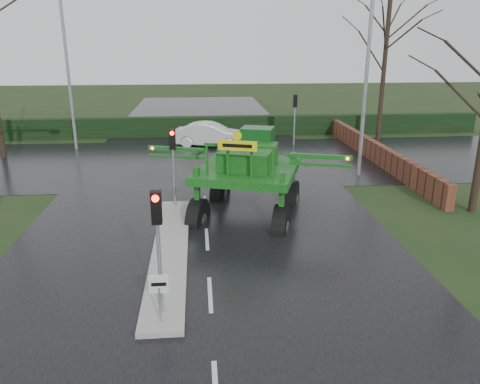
{
  "coord_description": "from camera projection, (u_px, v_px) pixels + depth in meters",
  "views": [
    {
      "loc": [
        -0.22,
        -12.03,
        7.03
      ],
      "look_at": [
        1.19,
        3.45,
        2.0
      ],
      "focal_mm": 35.0,
      "sensor_mm": 36.0,
      "label": 1
    }
  ],
  "objects": [
    {
      "name": "ground",
      "position": [
        210.0,
        295.0,
        13.58
      ],
      "size": [
        140.0,
        140.0,
        0.0
      ],
      "primitive_type": "plane",
      "color": "black",
      "rests_on": "ground"
    },
    {
      "name": "crop_sprayer",
      "position": [
        198.0,
        166.0,
        18.65
      ],
      "size": [
        8.17,
        6.28,
        4.78
      ],
      "rotation": [
        0.0,
        0.0,
        -0.32
      ],
      "color": "black",
      "rests_on": "ground"
    },
    {
      "name": "road_main",
      "position": [
        204.0,
        190.0,
        23.06
      ],
      "size": [
        14.0,
        80.0,
        0.02
      ],
      "primitive_type": "cube",
      "color": "black",
      "rests_on": "ground"
    },
    {
      "name": "keep_left_sign",
      "position": [
        159.0,
        291.0,
        11.72
      ],
      "size": [
        0.5,
        0.07,
        1.35
      ],
      "color": "gray",
      "rests_on": "ground"
    },
    {
      "name": "traffic_signal_far",
      "position": [
        295.0,
        108.0,
        32.3
      ],
      "size": [
        0.26,
        0.33,
        3.52
      ],
      "rotation": [
        0.0,
        0.0,
        3.14
      ],
      "color": "gray",
      "rests_on": "ground"
    },
    {
      "name": "traffic_signal_mid",
      "position": [
        173.0,
        151.0,
        19.77
      ],
      "size": [
        0.26,
        0.33,
        3.52
      ],
      "color": "gray",
      "rests_on": "ground"
    },
    {
      "name": "street_light_left_far",
      "position": [
        71.0,
        58.0,
        29.99
      ],
      "size": [
        3.85,
        0.3,
        10.0
      ],
      "color": "gray",
      "rests_on": "ground"
    },
    {
      "name": "hedge_row",
      "position": [
        201.0,
        126.0,
        36.09
      ],
      "size": [
        44.0,
        0.9,
        1.5
      ],
      "primitive_type": "cube",
      "color": "black",
      "rests_on": "ground"
    },
    {
      "name": "traffic_signal_near",
      "position": [
        157.0,
        227.0,
        11.72
      ],
      "size": [
        0.26,
        0.33,
        3.52
      ],
      "color": "gray",
      "rests_on": "ground"
    },
    {
      "name": "white_sedan",
      "position": [
        211.0,
        147.0,
        32.63
      ],
      "size": [
        5.28,
        2.89,
        1.65
      ],
      "primitive_type": "imported",
      "rotation": [
        0.0,
        0.0,
        1.33
      ],
      "color": "silver",
      "rests_on": "ground"
    },
    {
      "name": "road_cross",
      "position": [
        202.0,
        161.0,
        28.74
      ],
      "size": [
        80.0,
        12.0,
        0.02
      ],
      "primitive_type": "cube",
      "color": "black",
      "rests_on": "ground"
    },
    {
      "name": "street_light_right",
      "position": [
        362.0,
        62.0,
        23.81
      ],
      "size": [
        3.85,
        0.3,
        10.0
      ],
      "color": "gray",
      "rests_on": "ground"
    },
    {
      "name": "median_island",
      "position": [
        170.0,
        250.0,
        16.29
      ],
      "size": [
        1.2,
        10.0,
        0.16
      ],
      "primitive_type": "cube",
      "color": "gray",
      "rests_on": "ground"
    },
    {
      "name": "brick_wall",
      "position": [
        369.0,
        148.0,
        29.46
      ],
      "size": [
        0.4,
        20.0,
        1.2
      ],
      "primitive_type": "cube",
      "color": "#592D1E",
      "rests_on": "ground"
    },
    {
      "name": "tree_right_far",
      "position": [
        386.0,
        49.0,
        32.59
      ],
      "size": [
        7.0,
        7.0,
        12.05
      ],
      "color": "black",
      "rests_on": "ground"
    }
  ]
}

